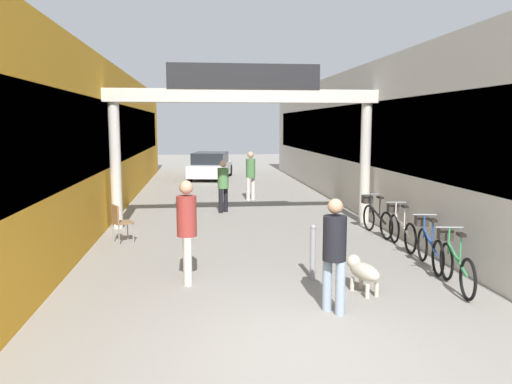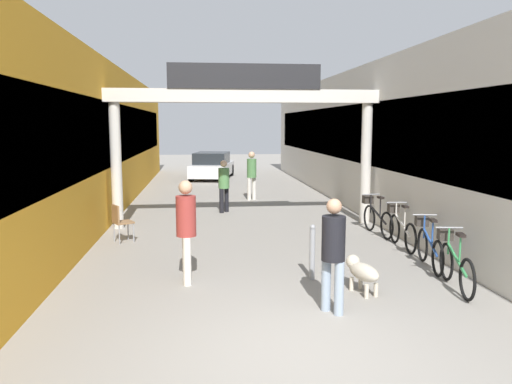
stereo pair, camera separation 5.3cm
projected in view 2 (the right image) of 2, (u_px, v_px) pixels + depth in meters
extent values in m
plane|color=gray|center=(298.00, 350.00, 6.05)|extent=(80.00, 80.00, 0.00)
cube|color=gold|center=(78.00, 140.00, 16.04)|extent=(3.00, 26.00, 4.45)
cube|color=black|center=(124.00, 133.00, 16.17)|extent=(0.04, 23.40, 1.78)
cube|color=beige|center=(384.00, 139.00, 17.13)|extent=(3.00, 26.00, 4.45)
cube|color=black|center=(342.00, 132.00, 16.94)|extent=(0.04, 23.40, 1.78)
cylinder|color=beige|center=(116.00, 166.00, 12.96)|extent=(0.28, 0.28, 3.29)
cylinder|color=beige|center=(366.00, 164.00, 13.68)|extent=(0.28, 0.28, 3.29)
cube|color=beige|center=(244.00, 96.00, 13.08)|extent=(7.40, 0.44, 0.34)
cube|color=#232326|center=(245.00, 76.00, 12.82)|extent=(3.96, 0.10, 0.64)
cylinder|color=#8C9EB2|center=(326.00, 285.00, 7.30)|extent=(0.20, 0.20, 0.78)
cylinder|color=#8C9EB2|center=(339.00, 288.00, 7.12)|extent=(0.20, 0.20, 0.78)
cylinder|color=black|center=(333.00, 238.00, 7.12)|extent=(0.47, 0.47, 0.65)
sphere|color=tan|center=(334.00, 206.00, 7.05)|extent=(0.31, 0.31, 0.22)
cylinder|color=silver|center=(187.00, 258.00, 8.67)|extent=(0.15, 0.15, 0.83)
cylinder|color=silver|center=(187.00, 261.00, 8.43)|extent=(0.15, 0.15, 0.83)
cylinder|color=#99332D|center=(186.00, 216.00, 8.45)|extent=(0.36, 0.36, 0.69)
sphere|color=tan|center=(185.00, 187.00, 8.38)|extent=(0.25, 0.25, 0.24)
cylinder|color=black|center=(226.00, 200.00, 15.58)|extent=(0.20, 0.20, 0.76)
cylinder|color=black|center=(222.00, 201.00, 15.39)|extent=(0.20, 0.20, 0.76)
cylinder|color=#4C7F47|center=(224.00, 178.00, 15.39)|extent=(0.48, 0.48, 0.63)
sphere|color=beige|center=(224.00, 164.00, 15.33)|extent=(0.30, 0.30, 0.21)
cylinder|color=silver|center=(254.00, 188.00, 18.14)|extent=(0.20, 0.20, 0.82)
cylinder|color=silver|center=(249.00, 189.00, 17.98)|extent=(0.20, 0.20, 0.82)
cylinder|color=#4C7F47|center=(252.00, 168.00, 17.96)|extent=(0.48, 0.48, 0.67)
sphere|color=tan|center=(252.00, 155.00, 17.90)|extent=(0.32, 0.32, 0.23)
ellipsoid|color=beige|center=(364.00, 272.00, 8.03)|extent=(0.49, 0.74, 0.27)
sphere|color=beige|center=(353.00, 262.00, 8.30)|extent=(0.29, 0.29, 0.23)
sphere|color=white|center=(356.00, 270.00, 8.22)|extent=(0.21, 0.21, 0.17)
cylinder|color=beige|center=(351.00, 284.00, 8.21)|extent=(0.09, 0.09, 0.22)
cylinder|color=beige|center=(361.00, 283.00, 8.29)|extent=(0.09, 0.09, 0.22)
cylinder|color=beige|center=(367.00, 291.00, 7.84)|extent=(0.09, 0.09, 0.22)
cylinder|color=beige|center=(376.00, 290.00, 7.91)|extent=(0.09, 0.09, 0.22)
torus|color=black|center=(446.00, 262.00, 8.72)|extent=(0.16, 0.67, 0.67)
torus|color=black|center=(467.00, 280.00, 7.72)|extent=(0.16, 0.67, 0.67)
cube|color=#338C4C|center=(457.00, 259.00, 8.20)|extent=(0.19, 0.94, 0.34)
cylinder|color=#338C4C|center=(460.00, 248.00, 8.05)|extent=(0.04, 0.04, 0.42)
cube|color=black|center=(461.00, 235.00, 8.02)|extent=(0.14, 0.23, 0.05)
cylinder|color=#338C4C|center=(449.00, 241.00, 8.61)|extent=(0.04, 0.04, 0.46)
cylinder|color=gray|center=(449.00, 228.00, 8.58)|extent=(0.46, 0.10, 0.03)
cube|color=#332D28|center=(445.00, 234.00, 8.80)|extent=(0.27, 0.24, 0.20)
torus|color=black|center=(423.00, 245.00, 9.94)|extent=(0.16, 0.67, 0.67)
torus|color=black|center=(438.00, 258.00, 8.93)|extent=(0.16, 0.67, 0.67)
cube|color=#234C9E|center=(430.00, 242.00, 9.41)|extent=(0.20, 0.93, 0.34)
cylinder|color=#234C9E|center=(433.00, 232.00, 9.26)|extent=(0.04, 0.04, 0.42)
cube|color=black|center=(433.00, 220.00, 9.23)|extent=(0.14, 0.23, 0.05)
cylinder|color=#234C9E|center=(424.00, 227.00, 9.83)|extent=(0.04, 0.04, 0.46)
cylinder|color=gray|center=(425.00, 215.00, 9.79)|extent=(0.46, 0.11, 0.03)
cube|color=#332D28|center=(422.00, 221.00, 10.01)|extent=(0.27, 0.24, 0.20)
torus|color=black|center=(395.00, 229.00, 11.49)|extent=(0.09, 0.67, 0.67)
torus|color=black|center=(411.00, 239.00, 10.48)|extent=(0.09, 0.67, 0.67)
cube|color=beige|center=(403.00, 225.00, 10.96)|extent=(0.09, 0.94, 0.34)
cylinder|color=beige|center=(405.00, 217.00, 10.81)|extent=(0.03, 0.03, 0.42)
cube|color=black|center=(405.00, 207.00, 10.78)|extent=(0.11, 0.23, 0.05)
cylinder|color=beige|center=(396.00, 213.00, 11.38)|extent=(0.03, 0.03, 0.46)
cylinder|color=gray|center=(397.00, 202.00, 11.35)|extent=(0.46, 0.05, 0.03)
cube|color=#332D28|center=(393.00, 208.00, 11.57)|extent=(0.25, 0.21, 0.20)
torus|color=black|center=(369.00, 218.00, 12.80)|extent=(0.10, 0.67, 0.67)
torus|color=black|center=(387.00, 226.00, 11.81)|extent=(0.10, 0.67, 0.67)
cube|color=black|center=(378.00, 214.00, 12.28)|extent=(0.11, 0.94, 0.34)
cylinder|color=black|center=(380.00, 206.00, 12.14)|extent=(0.03, 0.03, 0.42)
cube|color=black|center=(381.00, 198.00, 12.11)|extent=(0.12, 0.23, 0.05)
cylinder|color=black|center=(371.00, 204.00, 12.69)|extent=(0.03, 0.03, 0.46)
cylinder|color=gray|center=(371.00, 194.00, 12.66)|extent=(0.46, 0.06, 0.03)
cube|color=#332D28|center=(368.00, 199.00, 12.88)|extent=(0.25, 0.22, 0.20)
cylinder|color=gray|center=(312.00, 254.00, 8.75)|extent=(0.10, 0.10, 0.91)
sphere|color=gray|center=(313.00, 227.00, 8.69)|extent=(0.10, 0.10, 0.10)
cylinder|color=gray|center=(128.00, 230.00, 11.81)|extent=(0.04, 0.04, 0.45)
cylinder|color=gray|center=(134.00, 233.00, 11.54)|extent=(0.04, 0.04, 0.45)
cylinder|color=gray|center=(114.00, 232.00, 11.61)|extent=(0.04, 0.04, 0.45)
cylinder|color=gray|center=(119.00, 235.00, 11.34)|extent=(0.04, 0.04, 0.45)
cube|color=olive|center=(123.00, 222.00, 11.54)|extent=(0.55, 0.55, 0.04)
cube|color=olive|center=(116.00, 214.00, 11.41)|extent=(0.23, 0.37, 0.40)
cube|color=silver|center=(212.00, 169.00, 25.21)|extent=(2.43, 4.25, 0.60)
cube|color=#1E2328|center=(212.00, 158.00, 24.98)|extent=(1.94, 2.44, 0.55)
cylinder|color=black|center=(202.00, 170.00, 26.72)|extent=(0.30, 0.63, 0.60)
cylinder|color=black|center=(231.00, 170.00, 26.61)|extent=(0.30, 0.63, 0.60)
cylinder|color=black|center=(191.00, 175.00, 23.85)|extent=(0.30, 0.63, 0.60)
cylinder|color=black|center=(224.00, 176.00, 23.74)|extent=(0.30, 0.63, 0.60)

